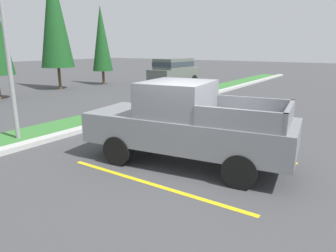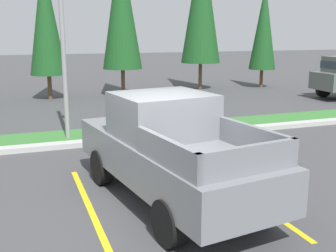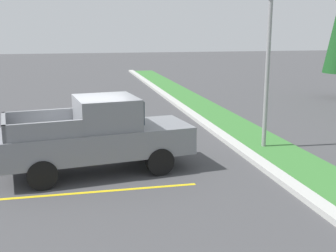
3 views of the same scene
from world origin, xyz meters
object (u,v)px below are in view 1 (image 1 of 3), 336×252
street_light (5,11)px  cypress_tree_far_right (101,39)px  cypress_tree_rightmost (54,14)px  suv_distant (174,70)px  pickup_truck_main (186,124)px

street_light → cypress_tree_far_right: size_ratio=1.12×
street_light → cypress_tree_rightmost: cypress_tree_rightmost is taller
suv_distant → cypress_tree_far_right: bearing=111.4°
suv_distant → cypress_tree_far_right: cypress_tree_far_right is taller
pickup_truck_main → street_light: 6.26m
pickup_truck_main → cypress_tree_rightmost: 17.15m
pickup_truck_main → cypress_tree_far_right: cypress_tree_far_right is taller
street_light → cypress_tree_far_right: bearing=35.8°
cypress_tree_far_right → cypress_tree_rightmost: bearing=173.8°
cypress_tree_rightmost → pickup_truck_main: bearing=-116.5°
pickup_truck_main → cypress_tree_rightmost: cypress_tree_rightmost is taller
street_light → cypress_tree_rightmost: 12.96m
pickup_truck_main → cypress_tree_rightmost: (7.44, 14.91, 4.04)m
pickup_truck_main → cypress_tree_rightmost: bearing=63.5°
pickup_truck_main → suv_distant: same height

